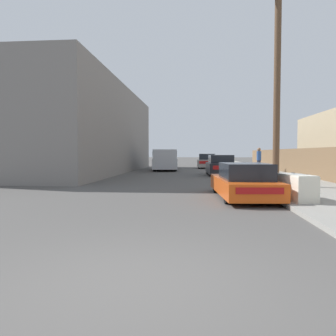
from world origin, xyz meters
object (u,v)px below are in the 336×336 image
object	(u,v)px
pedestrian	(259,159)
pickup_truck	(165,160)
discarded_fridge	(295,187)
car_parked_mid	(220,166)
utility_pole	(277,78)
parked_sports_car_red	(243,182)
car_parked_far	(208,161)

from	to	relation	value
pedestrian	pickup_truck	bearing A→B (deg)	156.89
discarded_fridge	pedestrian	size ratio (longest dim) A/B	0.93
car_parked_mid	utility_pole	bearing A→B (deg)	-79.99
car_parked_mid	utility_pole	world-z (taller)	utility_pole
parked_sports_car_red	utility_pole	distance (m)	5.52
discarded_fridge	parked_sports_car_red	world-z (taller)	parked_sports_car_red
car_parked_mid	parked_sports_car_red	bearing A→B (deg)	-92.30
parked_sports_car_red	car_parked_far	distance (m)	22.29
discarded_fridge	parked_sports_car_red	xyz separation A→B (m)	(-1.41, 1.13, 0.04)
car_parked_mid	pedestrian	distance (m)	4.04
utility_pole	parked_sports_car_red	bearing A→B (deg)	-120.14
car_parked_mid	pedestrian	size ratio (longest dim) A/B	2.30
discarded_fridge	car_parked_mid	world-z (taller)	car_parked_mid
car_parked_far	parked_sports_car_red	bearing A→B (deg)	-83.78
pickup_truck	utility_pole	xyz separation A→B (m)	(6.19, -14.05, 3.83)
parked_sports_car_red	car_parked_mid	xyz separation A→B (m)	(0.01, 11.39, 0.10)
discarded_fridge	parked_sports_car_red	distance (m)	1.80
car_parked_far	utility_pole	size ratio (longest dim) A/B	0.52
parked_sports_car_red	pickup_truck	bearing A→B (deg)	100.45
parked_sports_car_red	discarded_fridge	bearing A→B (deg)	-42.61
discarded_fridge	car_parked_mid	size ratio (longest dim) A/B	0.40
car_parked_far	pickup_truck	xyz separation A→B (m)	(-3.86, -5.12, 0.24)
discarded_fridge	utility_pole	world-z (taller)	utility_pole
parked_sports_car_red	pickup_truck	distance (m)	17.72
parked_sports_car_red	pedestrian	world-z (taller)	pedestrian
discarded_fridge	pickup_truck	size ratio (longest dim) A/B	0.28
car_parked_mid	car_parked_far	distance (m)	10.91
discarded_fridge	utility_pole	size ratio (longest dim) A/B	0.19
discarded_fridge	car_parked_mid	distance (m)	12.60
pedestrian	discarded_fridge	bearing A→B (deg)	-96.34
car_parked_far	utility_pole	world-z (taller)	utility_pole
parked_sports_car_red	utility_pole	xyz separation A→B (m)	(1.81, 3.12, 4.19)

